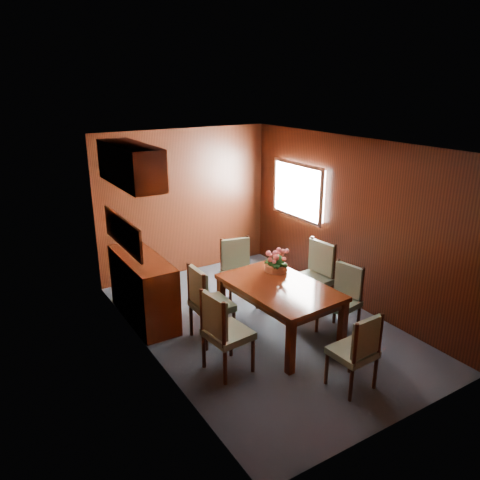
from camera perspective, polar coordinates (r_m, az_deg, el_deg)
ground at (r=6.38m, az=2.55°, el=-10.29°), size 4.50×4.50×0.00m
room_shell at (r=5.98m, az=0.16°, el=4.57°), size 3.06×4.52×2.41m
sideboard at (r=6.48m, az=-11.72°, el=-5.77°), size 0.48×1.40×0.90m
dining_table at (r=5.87m, az=4.82°, el=-6.39°), size 1.04×1.57×0.71m
chair_left_near at (r=5.19m, az=-2.16°, el=-10.75°), size 0.50×0.51×0.98m
chair_left_far at (r=5.80m, az=-4.12°, el=-7.31°), size 0.46×0.47×1.00m
chair_right_near at (r=6.14m, az=12.42°, el=-6.61°), size 0.48×0.50×0.92m
chair_right_far at (r=6.63m, az=9.18°, el=-3.97°), size 0.51×0.53×1.02m
chair_head at (r=5.09m, az=14.18°, el=-12.69°), size 0.44×0.43×0.89m
chair_foot at (r=6.74m, az=-0.28°, el=-3.48°), size 0.55×0.53×0.98m
flower_centerpiece at (r=6.19m, az=4.46°, el=-2.43°), size 0.32×0.32×0.32m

